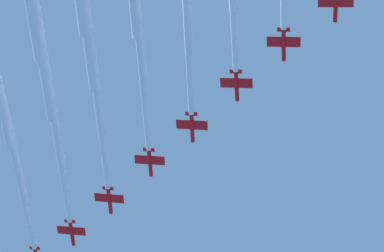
{
  "coord_description": "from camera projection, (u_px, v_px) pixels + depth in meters",
  "views": [
    {
      "loc": [
        -24.54,
        -90.22,
        40.84
      ],
      "look_at": [
        0.0,
        0.0,
        210.08
      ],
      "focal_mm": 68.97,
      "sensor_mm": 36.0,
      "label": 1
    }
  ],
  "objects": [
    {
      "name": "jet_starboard_inner",
      "position": [
        91.0,
        57.0,
        182.84
      ],
      "size": [
        27.12,
        68.78,
        4.14
      ],
      "color": "red"
    },
    {
      "name": "jet_lead",
      "position": [
        4.0,
        113.0,
        193.48
      ],
      "size": [
        31.51,
        76.5,
        4.09
      ],
      "color": "red"
    },
    {
      "name": "jet_port_inner",
      "position": [
        47.0,
        83.0,
        186.68
      ],
      "size": [
        29.12,
        74.64,
        4.1
      ],
      "color": "red"
    },
    {
      "name": "jet_port_mid",
      "position": [
        134.0,
        0.0,
        177.37
      ],
      "size": [
        28.5,
        72.77,
        4.11
      ],
      "color": "red"
    }
  ]
}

